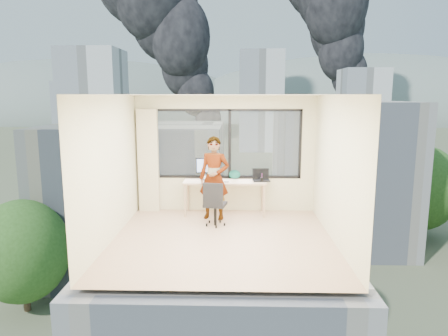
{
  "coord_description": "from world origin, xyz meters",
  "views": [
    {
      "loc": [
        0.22,
        -7.08,
        2.58
      ],
      "look_at": [
        0.0,
        1.0,
        1.15
      ],
      "focal_mm": 32.67,
      "sensor_mm": 36.0,
      "label": 1
    }
  ],
  "objects_px": {
    "desk": "(225,197)",
    "laptop": "(261,176)",
    "monitor": "(207,169)",
    "chair": "(215,203)",
    "game_console": "(210,177)",
    "handbag": "(235,174)",
    "person": "(214,178)"
  },
  "relations": [
    {
      "from": "handbag",
      "to": "person",
      "type": "bearing_deg",
      "value": -126.6
    },
    {
      "from": "desk",
      "to": "handbag",
      "type": "relative_size",
      "value": 7.05
    },
    {
      "from": "desk",
      "to": "monitor",
      "type": "bearing_deg",
      "value": 166.72
    },
    {
      "from": "person",
      "to": "laptop",
      "type": "distance_m",
      "value": 1.07
    },
    {
      "from": "game_console",
      "to": "handbag",
      "type": "bearing_deg",
      "value": -17.56
    },
    {
      "from": "chair",
      "to": "laptop",
      "type": "bearing_deg",
      "value": 50.92
    },
    {
      "from": "chair",
      "to": "person",
      "type": "xyz_separation_m",
      "value": [
        -0.04,
        0.47,
        0.42
      ]
    },
    {
      "from": "desk",
      "to": "monitor",
      "type": "relative_size",
      "value": 3.55
    },
    {
      "from": "chair",
      "to": "monitor",
      "type": "relative_size",
      "value": 1.83
    },
    {
      "from": "chair",
      "to": "laptop",
      "type": "xyz_separation_m",
      "value": [
        0.97,
        0.82,
        0.4
      ]
    },
    {
      "from": "monitor",
      "to": "game_console",
      "type": "distance_m",
      "value": 0.26
    },
    {
      "from": "chair",
      "to": "game_console",
      "type": "relative_size",
      "value": 3.17
    },
    {
      "from": "game_console",
      "to": "handbag",
      "type": "distance_m",
      "value": 0.56
    },
    {
      "from": "desk",
      "to": "game_console",
      "type": "xyz_separation_m",
      "value": [
        -0.34,
        0.23,
        0.41
      ]
    },
    {
      "from": "chair",
      "to": "monitor",
      "type": "distance_m",
      "value": 1.09
    },
    {
      "from": "person",
      "to": "game_console",
      "type": "distance_m",
      "value": 0.6
    },
    {
      "from": "person",
      "to": "game_console",
      "type": "xyz_separation_m",
      "value": [
        -0.13,
        0.58,
        -0.09
      ]
    },
    {
      "from": "monitor",
      "to": "game_console",
      "type": "relative_size",
      "value": 1.73
    },
    {
      "from": "desk",
      "to": "handbag",
      "type": "bearing_deg",
      "value": 46.31
    },
    {
      "from": "person",
      "to": "monitor",
      "type": "xyz_separation_m",
      "value": [
        -0.18,
        0.44,
        0.13
      ]
    },
    {
      "from": "desk",
      "to": "laptop",
      "type": "bearing_deg",
      "value": -0.09
    },
    {
      "from": "desk",
      "to": "chair",
      "type": "bearing_deg",
      "value": -101.79
    },
    {
      "from": "desk",
      "to": "game_console",
      "type": "bearing_deg",
      "value": 145.97
    },
    {
      "from": "desk",
      "to": "laptop",
      "type": "height_order",
      "value": "laptop"
    },
    {
      "from": "desk",
      "to": "monitor",
      "type": "height_order",
      "value": "monitor"
    },
    {
      "from": "monitor",
      "to": "laptop",
      "type": "distance_m",
      "value": 1.21
    },
    {
      "from": "person",
      "to": "desk",
      "type": "bearing_deg",
      "value": 70.9
    },
    {
      "from": "monitor",
      "to": "handbag",
      "type": "xyz_separation_m",
      "value": [
        0.61,
        0.13,
        -0.16
      ]
    },
    {
      "from": "chair",
      "to": "monitor",
      "type": "bearing_deg",
      "value": 114.54
    },
    {
      "from": "desk",
      "to": "person",
      "type": "relative_size",
      "value": 1.02
    },
    {
      "from": "monitor",
      "to": "laptop",
      "type": "height_order",
      "value": "monitor"
    },
    {
      "from": "desk",
      "to": "handbag",
      "type": "distance_m",
      "value": 0.57
    }
  ]
}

